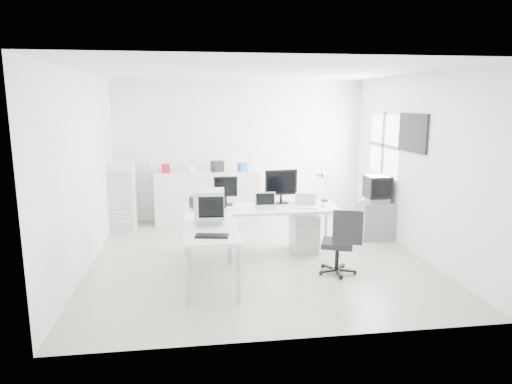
{
  "coord_description": "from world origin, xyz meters",
  "views": [
    {
      "loc": [
        -0.96,
        -6.67,
        2.37
      ],
      "look_at": [
        0.0,
        0.2,
        1.0
      ],
      "focal_mm": 32.0,
      "sensor_mm": 36.0,
      "label": 1
    }
  ],
  "objects": [
    {
      "name": "laser_printer",
      "position": [
        0.85,
        0.43,
        0.84
      ],
      "size": [
        0.36,
        0.33,
        0.18
      ],
      "primitive_type": "cube",
      "rotation": [
        0.0,
        0.0,
        -0.19
      ],
      "color": "#A9A9A9",
      "rests_on": "main_desk"
    },
    {
      "name": "ceiling",
      "position": [
        0.0,
        0.0,
        2.8
      ],
      "size": [
        5.0,
        5.0,
        0.01
      ],
      "primitive_type": "cube",
      "color": "white",
      "rests_on": "back_wall"
    },
    {
      "name": "right_wall",
      "position": [
        2.5,
        0.0,
        1.4
      ],
      "size": [
        0.02,
        5.0,
        2.8
      ],
      "primitive_type": "cube",
      "color": "white",
      "rests_on": "floor"
    },
    {
      "name": "filing_cabinet",
      "position": [
        -2.28,
        1.94,
        0.66
      ],
      "size": [
        0.46,
        0.55,
        1.31
      ],
      "primitive_type": "cube",
      "color": "white",
      "rests_on": "floor"
    },
    {
      "name": "inkjet_printer",
      "position": [
        -0.75,
        0.31,
        0.83
      ],
      "size": [
        0.57,
        0.5,
        0.17
      ],
      "primitive_type": "cube",
      "rotation": [
        0.0,
        0.0,
        0.33
      ],
      "color": "black",
      "rests_on": "main_desk"
    },
    {
      "name": "clutter_box_a",
      "position": [
        -1.48,
        2.24,
        1.11
      ],
      "size": [
        0.17,
        0.15,
        0.16
      ],
      "primitive_type": "cube",
      "rotation": [
        0.0,
        0.0,
        0.05
      ],
      "color": "maroon",
      "rests_on": "sideboard"
    },
    {
      "name": "wall_picture",
      "position": [
        2.47,
        0.1,
        1.9
      ],
      "size": [
        0.04,
        0.9,
        0.6
      ],
      "primitive_type": null,
      "color": "black",
      "rests_on": "right_wall"
    },
    {
      "name": "tv_cabinet",
      "position": [
        2.22,
        0.77,
        0.33
      ],
      "size": [
        0.6,
        0.49,
        0.65
      ],
      "primitive_type": "cube",
      "color": "slate",
      "rests_on": "floor"
    },
    {
      "name": "clutter_box_b",
      "position": [
        -0.98,
        2.24,
        1.09
      ],
      "size": [
        0.16,
        0.14,
        0.14
      ],
      "primitive_type": "cube",
      "rotation": [
        0.0,
        0.0,
        0.18
      ],
      "color": "white",
      "rests_on": "sideboard"
    },
    {
      "name": "crt_tv",
      "position": [
        2.22,
        0.77,
        0.88
      ],
      "size": [
        0.5,
        0.48,
        0.45
      ],
      "primitive_type": null,
      "color": "black",
      "rests_on": "tv_cabinet"
    },
    {
      "name": "clutter_bottle",
      "position": [
        -1.78,
        2.28,
        1.13
      ],
      "size": [
        0.07,
        0.07,
        0.22
      ],
      "primitive_type": "cylinder",
      "color": "white",
      "rests_on": "sideboard"
    },
    {
      "name": "clutter_box_c",
      "position": [
        -0.48,
        2.24,
        1.13
      ],
      "size": [
        0.27,
        0.26,
        0.21
      ],
      "primitive_type": "cube",
      "rotation": [
        0.0,
        0.0,
        0.38
      ],
      "color": "black",
      "rests_on": "sideboard"
    },
    {
      "name": "desk_lamp",
      "position": [
        1.2,
        0.51,
        0.99
      ],
      "size": [
        0.17,
        0.17,
        0.48
      ],
      "primitive_type": null,
      "rotation": [
        0.0,
        0.0,
        0.1
      ],
      "color": "silver",
      "rests_on": "main_desk"
    },
    {
      "name": "white_mouse",
      "position": [
        1.05,
        0.11,
        0.78
      ],
      "size": [
        0.06,
        0.06,
        0.06
      ],
      "primitive_type": "sphere",
      "color": "white",
      "rests_on": "main_desk"
    },
    {
      "name": "crt_monitor",
      "position": [
        -0.75,
        -0.64,
        0.99
      ],
      "size": [
        0.45,
        0.45,
        0.49
      ],
      "primitive_type": null,
      "rotation": [
        0.0,
        0.0,
        -0.07
      ],
      "color": "#B7B7BA",
      "rests_on": "side_desk"
    },
    {
      "name": "side_desk",
      "position": [
        -0.75,
        -0.89,
        0.38
      ],
      "size": [
        0.7,
        1.4,
        0.75
      ],
      "primitive_type": null,
      "color": "white",
      "rests_on": "floor"
    },
    {
      "name": "clutter_box_d",
      "position": [
        0.02,
        2.24,
        1.11
      ],
      "size": [
        0.21,
        0.2,
        0.16
      ],
      "primitive_type": "cube",
      "rotation": [
        0.0,
        0.0,
        0.41
      ],
      "color": "#1959B1",
      "rests_on": "sideboard"
    },
    {
      "name": "back_wall",
      "position": [
        0.0,
        2.5,
        1.4
      ],
      "size": [
        5.0,
        0.02,
        2.8
      ],
      "primitive_type": "cube",
      "color": "white",
      "rests_on": "floor"
    },
    {
      "name": "drawer_pedestal",
      "position": [
        0.8,
        0.26,
        0.3
      ],
      "size": [
        0.4,
        0.5,
        0.6
      ],
      "primitive_type": "cube",
      "color": "white",
      "rests_on": "floor"
    },
    {
      "name": "main_desk",
      "position": [
        0.1,
        0.21,
        0.38
      ],
      "size": [
        2.4,
        0.8,
        0.75
      ],
      "primitive_type": null,
      "color": "white",
      "rests_on": "floor"
    },
    {
      "name": "floor",
      "position": [
        0.0,
        0.0,
        0.0
      ],
      "size": [
        5.0,
        5.0,
        0.01
      ],
      "primitive_type": "cube",
      "color": "silver",
      "rests_on": "ground"
    },
    {
      "name": "sideboard",
      "position": [
        -0.68,
        2.24,
        0.51
      ],
      "size": [
        2.05,
        0.51,
        1.02
      ],
      "primitive_type": "cube",
      "color": "white",
      "rests_on": "floor"
    },
    {
      "name": "black_keyboard",
      "position": [
        -0.75,
        -1.29,
        0.76
      ],
      "size": [
        0.43,
        0.23,
        0.03
      ],
      "primitive_type": "cube",
      "rotation": [
        0.0,
        0.0,
        -0.18
      ],
      "color": "black",
      "rests_on": "side_desk"
    },
    {
      "name": "white_keyboard",
      "position": [
        0.75,
        0.06,
        0.76
      ],
      "size": [
        0.45,
        0.25,
        0.02
      ],
      "primitive_type": "cube",
      "rotation": [
        0.0,
        0.0,
        -0.28
      ],
      "color": "white",
      "rests_on": "main_desk"
    },
    {
      "name": "lcd_monitor_large",
      "position": [
        0.45,
        0.46,
        1.03
      ],
      "size": [
        0.57,
        0.3,
        0.56
      ],
      "primitive_type": null,
      "rotation": [
        0.0,
        0.0,
        0.15
      ],
      "color": "black",
      "rests_on": "main_desk"
    },
    {
      "name": "left_wall",
      "position": [
        -2.5,
        0.0,
        1.4
      ],
      "size": [
        0.02,
        5.0,
        2.8
      ],
      "primitive_type": "cube",
      "color": "white",
      "rests_on": "floor"
    },
    {
      "name": "window",
      "position": [
        2.48,
        1.2,
        1.6
      ],
      "size": [
        0.02,
        1.2,
        1.1
      ],
      "primitive_type": null,
      "color": "white",
      "rests_on": "right_wall"
    },
    {
      "name": "laptop",
      "position": [
        0.15,
        0.11,
        0.87
      ],
      "size": [
        0.37,
        0.39,
        0.25
      ],
      "primitive_type": null,
      "rotation": [
        0.0,
        0.0,
        -0.02
      ],
      "color": "#B7B7BA",
      "rests_on": "main_desk"
    },
    {
      "name": "office_chair",
      "position": [
        1.01,
        -0.78,
        0.47
      ],
      "size": [
        0.71,
        0.71,
        0.95
      ],
      "primitive_type": null,
      "rotation": [
        0.0,
        0.0,
        -0.38
      ],
      "color": "#232528",
      "rests_on": "floor"
    },
    {
      "name": "lcd_monitor_small",
      "position": [
        -0.45,
        0.46,
        0.98
      ],
      "size": [
        0.39,
        0.24,
        0.47
      ],
      "primitive_type": null,
      "rotation": [
        0.0,
        0.0,
        -0.06
      ],
      "color": "black",
      "rests_on": "main_desk"
    }
  ]
}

